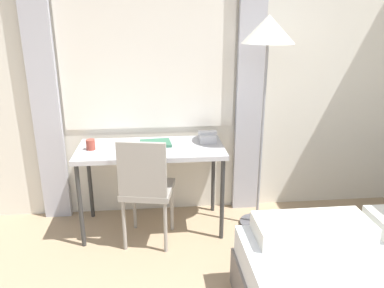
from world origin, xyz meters
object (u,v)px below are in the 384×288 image
(desk, at_px, (151,154))
(standing_lamp, at_px, (267,47))
(telephone, at_px, (207,137))
(book, at_px, (155,143))
(mug, at_px, (91,145))
(desk_chair, at_px, (146,185))

(desk, distance_m, standing_lamp, 1.31)
(desk, relative_size, telephone, 7.08)
(desk, distance_m, telephone, 0.53)
(desk, bearing_deg, book, 56.38)
(telephone, bearing_deg, mug, -172.10)
(standing_lamp, relative_size, book, 6.60)
(desk, distance_m, mug, 0.51)
(desk_chair, distance_m, book, 0.42)
(standing_lamp, bearing_deg, mug, 178.38)
(standing_lamp, height_order, telephone, standing_lamp)
(desk_chair, relative_size, standing_lamp, 0.51)
(desk_chair, xyz_separation_m, mug, (-0.45, 0.25, 0.28))
(standing_lamp, bearing_deg, desk_chair, -167.94)
(desk, xyz_separation_m, desk_chair, (-0.05, -0.27, -0.17))
(desk_chair, bearing_deg, telephone, 47.02)
(standing_lamp, relative_size, telephone, 10.47)
(desk, height_order, standing_lamp, standing_lamp)
(desk_chair, bearing_deg, desk, 91.55)
(desk_chair, xyz_separation_m, telephone, (0.55, 0.39, 0.27))
(telephone, distance_m, mug, 1.02)
(desk, relative_size, standing_lamp, 0.68)
(mug, bearing_deg, standing_lamp, -1.62)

